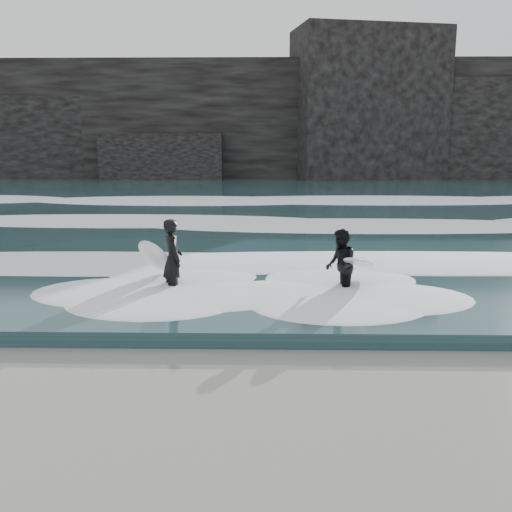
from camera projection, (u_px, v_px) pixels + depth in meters
name	position (u px, v px, depth m)	size (l,w,h in m)	color
ground	(206.00, 440.00, 6.85)	(120.00, 120.00, 0.00)	olive
sea	(256.00, 195.00, 35.22)	(90.00, 52.00, 0.30)	#1F3B40
headland	(260.00, 123.00, 50.90)	(70.00, 9.00, 10.00)	black
foam_near	(241.00, 257.00, 15.58)	(60.00, 3.20, 0.20)	white
foam_mid	(249.00, 220.00, 22.44)	(60.00, 4.00, 0.24)	white
foam_far	(255.00, 197.00, 31.24)	(60.00, 4.80, 0.30)	white
surfer_left	(169.00, 259.00, 12.82)	(1.06, 1.96, 1.81)	black
surfer_right	(344.00, 265.00, 12.60)	(1.40, 2.32, 1.62)	black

